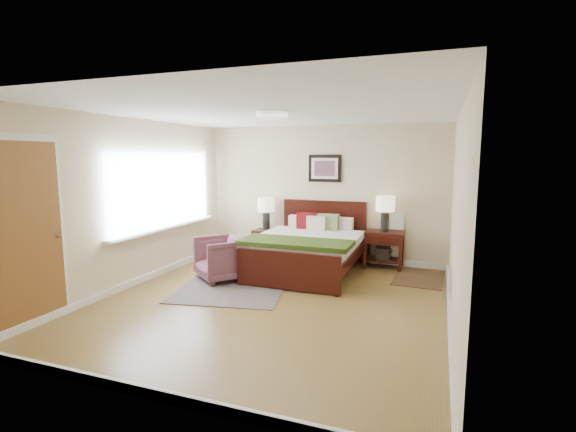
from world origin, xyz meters
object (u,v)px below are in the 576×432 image
at_px(bed, 308,243).
at_px(nightstand_right, 384,246).
at_px(nightstand_left, 266,236).
at_px(armchair, 222,258).
at_px(lamp_left, 266,208).
at_px(rug_persian, 238,282).
at_px(lamp_right, 385,207).

relative_size(bed, nightstand_right, 3.16).
distance_m(bed, nightstand_left, 1.34).
distance_m(bed, armchair, 1.44).
relative_size(bed, armchair, 2.73).
bearing_deg(nightstand_right, lamp_left, 179.68).
xyz_separation_m(nightstand_right, lamp_left, (-2.24, 0.01, 0.58)).
relative_size(bed, nightstand_left, 3.80).
height_order(nightstand_left, armchair, armchair).
bearing_deg(rug_persian, lamp_left, 87.30).
height_order(bed, nightstand_left, bed).
relative_size(lamp_right, rug_persian, 0.28).
xyz_separation_m(nightstand_left, lamp_right, (2.24, 0.02, 0.65)).
height_order(nightstand_left, rug_persian, nightstand_left).
distance_m(lamp_left, armchair, 1.74).
distance_m(nightstand_right, rug_persian, 2.64).
xyz_separation_m(armchair, rug_persian, (0.30, -0.08, -0.34)).
bearing_deg(bed, armchair, -143.98).
xyz_separation_m(lamp_left, rug_persian, (0.24, -1.70, -0.96)).
bearing_deg(lamp_left, lamp_right, 0.00).
xyz_separation_m(bed, armchair, (-1.16, -0.84, -0.17)).
bearing_deg(bed, lamp_right, 34.35).
relative_size(bed, rug_persian, 0.95).
height_order(armchair, rug_persian, armchair).
xyz_separation_m(nightstand_right, rug_persian, (-2.00, -1.69, -0.38)).
bearing_deg(lamp_left, nightstand_left, -90.00).
bearing_deg(nightstand_left, rug_persian, -81.80).
relative_size(nightstand_left, lamp_left, 0.89).
height_order(lamp_left, lamp_right, lamp_right).
bearing_deg(nightstand_left, lamp_right, 0.51).
height_order(lamp_right, rug_persian, lamp_right).
relative_size(armchair, rug_persian, 0.35).
bearing_deg(rug_persian, nightstand_right, 29.48).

